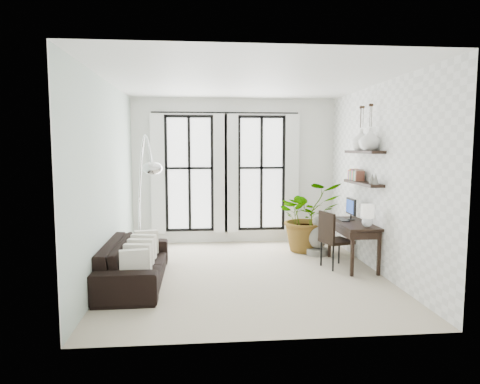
{
  "coord_description": "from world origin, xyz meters",
  "views": [
    {
      "loc": [
        -0.75,
        -6.99,
        2.13
      ],
      "look_at": [
        -0.08,
        0.3,
        1.36
      ],
      "focal_mm": 32.0,
      "sensor_mm": 36.0,
      "label": 1
    }
  ],
  "objects": [
    {
      "name": "desk_chair",
      "position": [
        1.55,
        0.24,
        0.57
      ],
      "size": [
        0.59,
        0.59,
        1.0
      ],
      "rotation": [
        0.0,
        0.0,
        0.28
      ],
      "color": "black",
      "rests_on": "floor"
    },
    {
      "name": "vase_b",
      "position": [
        2.11,
        0.47,
        2.27
      ],
      "size": [
        0.37,
        0.37,
        0.38
      ],
      "primitive_type": "imported",
      "color": "white",
      "rests_on": "shelf_upper"
    },
    {
      "name": "wall_right",
      "position": [
        2.25,
        0.0,
        1.6
      ],
      "size": [
        0.0,
        5.0,
        5.0
      ],
      "primitive_type": "plane",
      "rotation": [
        1.57,
        0.0,
        -1.57
      ],
      "color": "white",
      "rests_on": "floor"
    },
    {
      "name": "arc_lamp",
      "position": [
        -1.7,
        0.38,
        1.82
      ],
      "size": [
        0.73,
        1.6,
        2.34
      ],
      "color": "silver",
      "rests_on": "floor"
    },
    {
      "name": "wall_back",
      "position": [
        0.0,
        2.5,
        1.6
      ],
      "size": [
        4.5,
        0.0,
        4.5
      ],
      "primitive_type": "plane",
      "rotation": [
        1.57,
        0.0,
        0.0
      ],
      "color": "white",
      "rests_on": "floor"
    },
    {
      "name": "throw_pillows",
      "position": [
        -1.7,
        -0.3,
        0.5
      ],
      "size": [
        0.4,
        1.52,
        0.4
      ],
      "color": "silver",
      "rests_on": "sofa"
    },
    {
      "name": "vase_a",
      "position": [
        2.11,
        0.07,
        2.27
      ],
      "size": [
        0.37,
        0.37,
        0.38
      ],
      "primitive_type": "imported",
      "color": "white",
      "rests_on": "shelf_upper"
    },
    {
      "name": "buddha",
      "position": [
        1.55,
        1.17,
        0.32
      ],
      "size": [
        0.43,
        0.43,
        0.77
      ],
      "color": "gray",
      "rests_on": "floor"
    },
    {
      "name": "windows",
      "position": [
        -0.2,
        2.43,
        1.56
      ],
      "size": [
        3.26,
        0.13,
        2.65
      ],
      "color": "white",
      "rests_on": "wall_back"
    },
    {
      "name": "wall_shelves",
      "position": [
        2.11,
        0.36,
        1.73
      ],
      "size": [
        0.25,
        1.3,
        0.6
      ],
      "color": "black",
      "rests_on": "wall_right"
    },
    {
      "name": "desk",
      "position": [
        1.95,
        0.27,
        0.74
      ],
      "size": [
        0.57,
        1.35,
        1.19
      ],
      "color": "black",
      "rests_on": "floor"
    },
    {
      "name": "sofa",
      "position": [
        -1.8,
        -0.3,
        0.33
      ],
      "size": [
        0.91,
        2.28,
        0.66
      ],
      "primitive_type": "imported",
      "rotation": [
        0.0,
        0.0,
        1.58
      ],
      "color": "black",
      "rests_on": "floor"
    },
    {
      "name": "ceiling",
      "position": [
        0.0,
        0.0,
        3.2
      ],
      "size": [
        5.0,
        5.0,
        0.0
      ],
      "primitive_type": "plane",
      "color": "white",
      "rests_on": "wall_back"
    },
    {
      "name": "plant",
      "position": [
        1.43,
        1.52,
        0.72
      ],
      "size": [
        1.45,
        1.31,
        1.44
      ],
      "primitive_type": "imported",
      "rotation": [
        0.0,
        0.0,
        0.15
      ],
      "color": "#2D7228",
      "rests_on": "floor"
    },
    {
      "name": "wall_left",
      "position": [
        -2.25,
        0.0,
        1.6
      ],
      "size": [
        0.0,
        5.0,
        5.0
      ],
      "primitive_type": "plane",
      "rotation": [
        1.57,
        0.0,
        1.57
      ],
      "color": "#B5CABD",
      "rests_on": "floor"
    },
    {
      "name": "floor",
      "position": [
        0.0,
        0.0,
        0.0
      ],
      "size": [
        5.0,
        5.0,
        0.0
      ],
      "primitive_type": "plane",
      "color": "#BAAD94",
      "rests_on": "ground"
    }
  ]
}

